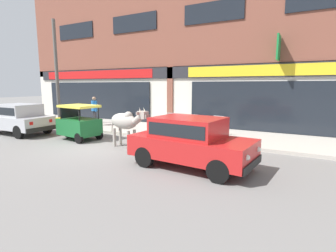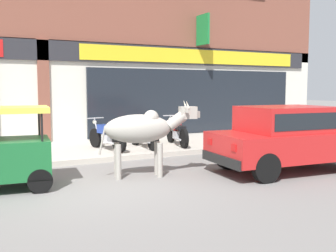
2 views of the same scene
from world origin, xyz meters
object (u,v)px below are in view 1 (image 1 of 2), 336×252
object	(u,v)px
motorcycle_0	(168,124)
utility_pole	(57,73)
cow	(125,122)
motorcycle_1	(188,127)
car_0	(190,140)
car_1	(18,117)
motorcycle_2	(212,128)
auto_rickshaw	(78,125)
pedestrian	(94,108)

from	to	relation	value
motorcycle_0	utility_pole	size ratio (longest dim) A/B	0.31
cow	motorcycle_1	xyz separation A→B (m)	(1.27, 2.87, -0.48)
cow	car_0	distance (m)	3.26
cow	car_1	distance (m)	6.38
motorcycle_0	cow	bearing A→B (deg)	-93.70
car_0	car_1	bearing A→B (deg)	175.70
motorcycle_0	motorcycle_2	world-z (taller)	same
car_0	utility_pole	xyz separation A→B (m)	(-9.53, 3.13, 2.19)
cow	motorcycle_2	xyz separation A→B (m)	(2.38, 2.90, -0.48)
car_0	motorcycle_0	bearing A→B (deg)	126.36
car_1	auto_rickshaw	distance (m)	3.60
car_1	motorcycle_1	bearing A→B (deg)	22.31
car_0	motorcycle_2	world-z (taller)	car_0
car_1	utility_pole	xyz separation A→B (m)	(-0.05, 2.42, 2.19)
car_1	pedestrian	size ratio (longest dim) A/B	2.28
motorcycle_1	pedestrian	distance (m)	5.73
motorcycle_1	pedestrian	size ratio (longest dim) A/B	1.13
auto_rickshaw	motorcycle_2	bearing A→B (deg)	27.08
motorcycle_1	car_1	bearing A→B (deg)	-157.69
auto_rickshaw	motorcycle_0	distance (m)	4.07
cow	pedestrian	distance (m)	5.28
car_1	motorcycle_1	world-z (taller)	car_1
car_0	motorcycle_2	size ratio (longest dim) A/B	2.06
auto_rickshaw	motorcycle_0	xyz separation A→B (m)	(3.00, 2.74, -0.14)
cow	car_1	size ratio (longest dim) A/B	0.58
motorcycle_0	utility_pole	bearing A→B (deg)	-172.85
utility_pole	auto_rickshaw	bearing A→B (deg)	-27.88
motorcycle_0	utility_pole	distance (m)	7.12
motorcycle_1	utility_pole	xyz separation A→B (m)	(-7.69, -0.72, 2.49)
motorcycle_1	motorcycle_2	xyz separation A→B (m)	(1.11, 0.03, 0.00)
motorcycle_2	utility_pole	size ratio (longest dim) A/B	0.31
auto_rickshaw	motorcycle_2	xyz separation A→B (m)	(5.19, 2.66, -0.14)
car_1	motorcycle_2	distance (m)	9.31
car_0	car_1	world-z (taller)	same
cow	motorcycle_1	distance (m)	3.18
cow	car_0	xyz separation A→B (m)	(3.11, -0.97, -0.19)
motorcycle_1	utility_pole	world-z (taller)	utility_pole
auto_rickshaw	motorcycle_2	world-z (taller)	auto_rickshaw
cow	motorcycle_1	bearing A→B (deg)	66.16
motorcycle_0	motorcycle_1	xyz separation A→B (m)	(1.08, -0.11, 0.00)
utility_pole	motorcycle_2	bearing A→B (deg)	4.83
auto_rickshaw	pedestrian	xyz separation A→B (m)	(-1.62, 2.64, 0.46)
car_0	motorcycle_0	distance (m)	4.93
cow	car_0	bearing A→B (deg)	-17.40
motorcycle_0	motorcycle_1	distance (m)	1.08
motorcycle_0	motorcycle_2	xyz separation A→B (m)	(2.19, -0.09, 0.00)
motorcycle_2	pedestrian	distance (m)	6.84
cow	pedestrian	bearing A→B (deg)	146.94
cow	auto_rickshaw	xyz separation A→B (m)	(-2.81, 0.24, -0.35)
cow	auto_rickshaw	bearing A→B (deg)	175.04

